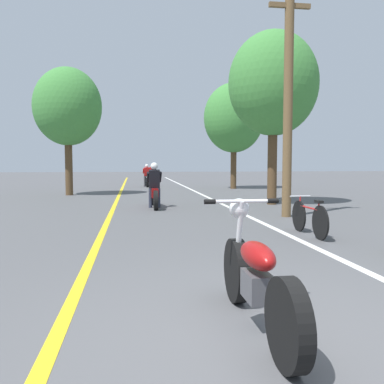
% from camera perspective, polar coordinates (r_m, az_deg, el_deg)
% --- Properties ---
extents(ground_plane, '(120.00, 120.00, 0.00)m').
position_cam_1_polar(ground_plane, '(3.56, 10.38, -19.72)').
color(ground_plane, '#515154').
extents(lane_stripe_center, '(0.14, 48.00, 0.01)m').
position_cam_1_polar(lane_stripe_center, '(15.38, -10.55, -1.26)').
color(lane_stripe_center, yellow).
rests_on(lane_stripe_center, ground).
extents(lane_stripe_edge, '(0.14, 48.00, 0.01)m').
position_cam_1_polar(lane_stripe_edge, '(15.66, 2.99, -1.10)').
color(lane_stripe_edge, white).
rests_on(lane_stripe_edge, ground).
extents(utility_pole, '(1.10, 0.24, 6.05)m').
position_cam_1_polar(utility_pole, '(11.13, 13.34, 12.72)').
color(utility_pole, brown).
rests_on(utility_pole, ground).
extents(roadside_tree_right_near, '(3.05, 2.75, 5.86)m').
position_cam_1_polar(roadside_tree_right_near, '(14.43, 11.35, 14.62)').
color(roadside_tree_right_near, '#513A23').
rests_on(roadside_tree_right_near, ground).
extents(roadside_tree_right_far, '(3.28, 2.96, 5.76)m').
position_cam_1_polar(roadside_tree_right_far, '(22.58, 5.90, 10.27)').
color(roadside_tree_right_far, '#513A23').
rests_on(roadside_tree_right_far, ground).
extents(roadside_tree_left, '(2.94, 2.64, 5.56)m').
position_cam_1_polar(roadside_tree_left, '(18.82, -17.07, 11.32)').
color(roadside_tree_left, '#513A23').
rests_on(roadside_tree_left, ground).
extents(motorcycle_foreground, '(0.74, 2.07, 1.08)m').
position_cam_1_polar(motorcycle_foreground, '(3.64, 8.93, -11.75)').
color(motorcycle_foreground, black).
rests_on(motorcycle_foreground, ground).
extents(motorcycle_rider_lead, '(0.50, 2.12, 1.44)m').
position_cam_1_polar(motorcycle_rider_lead, '(13.01, -5.30, 0.20)').
color(motorcycle_rider_lead, black).
rests_on(motorcycle_rider_lead, ground).
extents(motorcycle_rider_mid, '(0.50, 2.04, 1.35)m').
position_cam_1_polar(motorcycle_rider_mid, '(24.51, -6.34, 1.97)').
color(motorcycle_rider_mid, black).
rests_on(motorcycle_rider_mid, ground).
extents(motorcycle_rider_far, '(0.50, 2.07, 1.39)m').
position_cam_1_polar(motorcycle_rider_far, '(33.34, -5.53, 2.58)').
color(motorcycle_rider_far, black).
rests_on(motorcycle_rider_far, ground).
extents(bicycle_parked, '(0.44, 1.63, 0.75)m').
position_cam_1_polar(bicycle_parked, '(8.34, 16.12, -3.49)').
color(bicycle_parked, black).
rests_on(bicycle_parked, ground).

